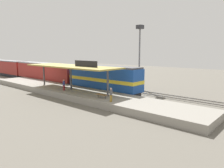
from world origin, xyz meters
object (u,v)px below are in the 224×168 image
Objects in this scene: platform_bench at (102,95)px; light_mast at (140,43)px; person_waiting at (111,94)px; locomotive at (103,79)px; freight_car at (107,77)px; passenger_carriage_rear at (6,68)px; passenger_carriage_front at (45,72)px; person_walking at (64,84)px.

light_mast is (13.80, 3.59, 7.05)m from platform_bench.
person_waiting is (-14.47, -5.80, -6.54)m from light_mast.
freight_car is (4.60, 3.42, -0.44)m from locomotive.
platform_bench is at bearing -137.47° from locomotive.
passenger_carriage_rear is 11.70× the size of person_waiting.
passenger_carriage_front is 20.80m from passenger_carriage_rear.
locomotive is 6.60m from person_walking.
person_waiting is 1.00× the size of person_walking.
person_walking is at bearing -99.42° from passenger_carriage_rear.
freight_car is at bearing 36.64° from locomotive.
light_mast is (7.80, -1.92, 5.99)m from locomotive.
locomotive is 1.23× the size of light_mast.
locomotive is 0.72× the size of passenger_carriage_front.
passenger_carriage_front reaches higher than platform_bench.
light_mast is at bearing -79.16° from passenger_carriage_rear.
freight_car reaches higher than platform_bench.
passenger_carriage_front is at bearing 90.00° from locomotive.
locomotive is at bearing -143.36° from freight_car.
platform_bench is at bearing -97.71° from passenger_carriage_rear.
light_mast is 6.84× the size of person_walking.
locomotive is 8.44× the size of person_walking.
light_mast is at bearing 21.83° from person_waiting.
passenger_carriage_rear is at bearing 80.58° from person_walking.
platform_bench is 8.21m from locomotive.
person_waiting is 10.48m from person_walking.
platform_bench is 0.08× the size of passenger_carriage_front.
locomotive is 0.72× the size of passenger_carriage_rear.
passenger_carriage_rear is at bearing 81.83° from person_waiting.
freight_car reaches higher than person_walking.
locomotive is (6.00, 5.50, 1.07)m from platform_bench.
light_mast is at bearing -59.06° from freight_car.
passenger_carriage_front is 1.00× the size of passenger_carriage_rear.
platform_bench is 0.99× the size of person_walking.
passenger_carriage_front is 16.39m from person_walking.
passenger_carriage_rear is (0.00, 38.80, -0.10)m from locomotive.
person_waiting is at bearing -158.17° from light_mast.
passenger_carriage_rear is 36.55m from person_walking.
platform_bench is 8.26m from person_walking.
freight_car is at bearing -72.49° from passenger_carriage_front.
passenger_carriage_rear reaches higher than person_waiting.
light_mast is 16.91m from person_waiting.
locomotive is at bearing -24.63° from person_walking.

